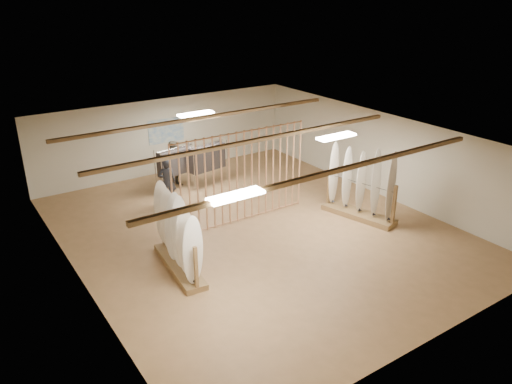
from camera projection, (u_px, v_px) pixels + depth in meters
floor at (256, 230)px, 14.53m from camera, size 12.00×12.00×0.00m
ceiling at (256, 137)px, 13.45m from camera, size 12.00×12.00×0.00m
wall_back at (166, 136)px, 18.58m from camera, size 12.00×0.00×12.00m
wall_front at (434, 284)px, 9.40m from camera, size 12.00×0.00×12.00m
wall_left at (75, 231)px, 11.41m from camera, size 0.00×12.00×12.00m
wall_right at (381, 154)px, 16.57m from camera, size 0.00×12.00×12.00m
ceiling_slats at (256, 140)px, 13.48m from camera, size 9.50×6.12×0.10m
light_panels at (256, 139)px, 13.47m from camera, size 1.20×0.35×0.06m
bamboo_partition at (241, 177)px, 14.60m from camera, size 4.45×0.05×2.78m
poster at (166, 131)px, 18.49m from camera, size 1.40×0.03×0.90m
rack_left at (178, 245)px, 12.29m from camera, size 0.81×2.52×2.00m
rack_right at (360, 194)px, 15.05m from camera, size 1.18×2.42×2.23m
clothing_rack_a at (176, 162)px, 17.11m from camera, size 1.41×0.57×1.52m
clothing_rack_b at (207, 158)px, 17.41m from camera, size 1.45×0.58×1.57m
shopper_a at (167, 179)px, 16.00m from camera, size 0.74×0.63×1.71m
shopper_b at (175, 161)px, 17.38m from camera, size 0.97×0.80×1.86m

